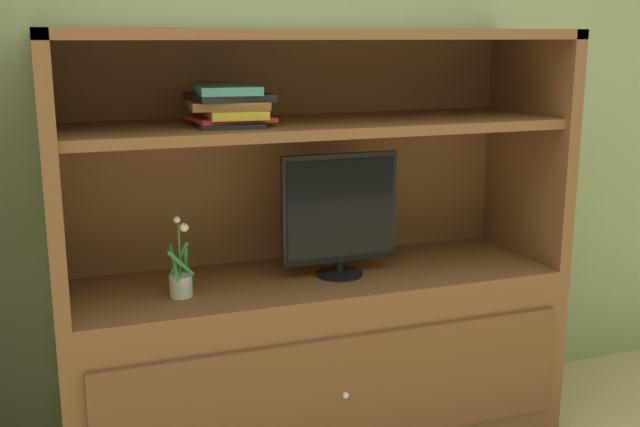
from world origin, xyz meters
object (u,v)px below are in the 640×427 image
object	(u,v)px
media_console	(315,322)
potted_plant	(181,278)
tv_monitor	(340,213)
magazine_stack	(229,105)

from	to	relation	value
media_console	potted_plant	xyz separation A→B (m)	(-0.52, -0.07, 0.26)
tv_monitor	potted_plant	world-z (taller)	tv_monitor
media_console	tv_monitor	xyz separation A→B (m)	(0.08, -0.04, 0.43)
tv_monitor	magazine_stack	size ratio (longest dim) A/B	1.33
media_console	tv_monitor	bearing A→B (deg)	-24.71
potted_plant	magazine_stack	size ratio (longest dim) A/B	0.82
tv_monitor	potted_plant	size ratio (longest dim) A/B	1.62
tv_monitor	potted_plant	bearing A→B (deg)	-176.60
potted_plant	magazine_stack	bearing A→B (deg)	17.86
media_console	tv_monitor	size ratio (longest dim) A/B	4.06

